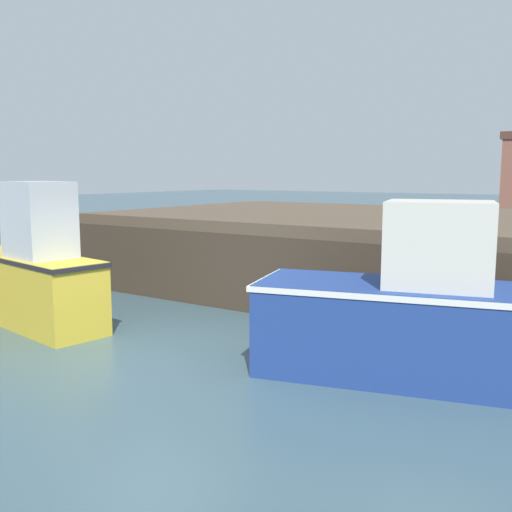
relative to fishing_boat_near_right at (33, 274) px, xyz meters
The scene contains 5 objects.
ground 3.31m from the fishing_boat_near_right, ahead, with size 120.00×160.00×0.10m.
pier 8.09m from the fishing_boat_near_right, 52.29° to the left, with size 14.64×8.07×1.87m.
fishing_boat_near_right is the anchor object (origin of this frame).
fishing_boat_mid 6.96m from the fishing_boat_near_right, ahead, with size 4.27×2.54×2.49m.
mooring_buoy_foreground 1.69m from the fishing_boat_near_right, ahead, with size 0.43×0.43×0.64m.
Camera 1 is at (6.39, -6.51, 2.85)m, focal length 40.63 mm.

